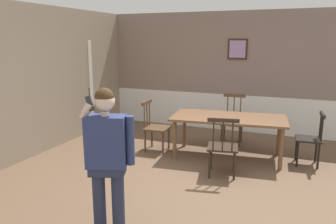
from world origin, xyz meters
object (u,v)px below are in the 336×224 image
at_px(dining_table, 229,121).
at_px(chair_near_window, 155,127).
at_px(person_figure, 107,153).
at_px(chair_by_doorway, 310,139).
at_px(chair_at_table_head, 223,146).
at_px(chair_opposite_corner, 232,121).

bearing_deg(dining_table, chair_near_window, -173.73).
bearing_deg(dining_table, person_figure, -103.49).
relative_size(dining_table, chair_by_doorway, 2.27).
relative_size(chair_at_table_head, person_figure, 0.59).
xyz_separation_m(dining_table, chair_opposite_corner, (-0.09, 0.87, -0.21)).
bearing_deg(chair_opposite_corner, dining_table, 92.43).
distance_m(chair_near_window, chair_opposite_corner, 1.64).
height_order(dining_table, chair_by_doorway, chair_by_doorway).
bearing_deg(chair_by_doorway, chair_opposite_corner, 59.34).
relative_size(chair_near_window, chair_at_table_head, 1.00).
bearing_deg(chair_near_window, chair_at_table_head, 60.28).
bearing_deg(chair_by_doorway, chair_near_window, 91.55).
distance_m(dining_table, chair_opposite_corner, 0.90).
distance_m(chair_near_window, person_figure, 2.87).
distance_m(chair_by_doorway, person_figure, 3.72).
xyz_separation_m(dining_table, chair_at_table_head, (0.10, -0.87, -0.20)).
distance_m(dining_table, chair_at_table_head, 0.90).
height_order(chair_near_window, chair_opposite_corner, chair_opposite_corner).
height_order(dining_table, person_figure, person_figure).
bearing_deg(chair_at_table_head, person_figure, -122.50).
height_order(chair_by_doorway, person_figure, person_figure).
bearing_deg(chair_by_doorway, dining_table, 91.56).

